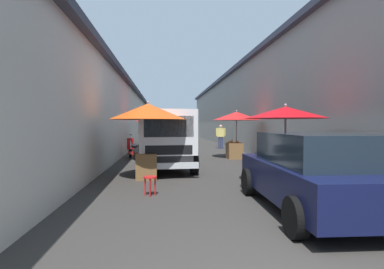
{
  "coord_description": "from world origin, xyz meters",
  "views": [
    {
      "loc": [
        -2.03,
        1.34,
        1.61
      ],
      "look_at": [
        9.57,
        0.24,
        1.23
      ],
      "focal_mm": 28.1,
      "sensor_mm": 36.0,
      "label": 1
    }
  ],
  "objects": [
    {
      "name": "parked_scooter",
      "position": [
        12.3,
        2.8,
        0.45
      ],
      "size": [
        1.65,
        0.65,
        1.14
      ],
      "color": "black",
      "rests_on": "ground"
    },
    {
      "name": "building_right_concrete",
      "position": [
        15.75,
        -6.88,
        2.71
      ],
      "size": [
        49.8,
        7.5,
        5.39
      ],
      "color": "gray",
      "rests_on": "ground"
    },
    {
      "name": "plastic_stool",
      "position": [
        4.8,
        1.65,
        0.33
      ],
      "size": [
        0.3,
        0.3,
        0.43
      ],
      "color": "red",
      "rests_on": "ground"
    },
    {
      "name": "vendor_by_crates",
      "position": [
        17.82,
        -2.48,
        0.92
      ],
      "size": [
        0.32,
        0.62,
        1.6
      ],
      "color": "navy",
      "rests_on": "ground"
    },
    {
      "name": "building_left_whitewash",
      "position": [
        15.75,
        6.88,
        2.09
      ],
      "size": [
        49.8,
        7.5,
        4.15
      ],
      "color": "beige",
      "rests_on": "ground"
    },
    {
      "name": "fruit_stall_near_left",
      "position": [
        12.01,
        -2.1,
        1.74
      ],
      "size": [
        2.28,
        2.28,
        2.3
      ],
      "color": "#9E9EA3",
      "rests_on": "ground"
    },
    {
      "name": "hatchback_car",
      "position": [
        3.27,
        -1.41,
        0.74
      ],
      "size": [
        3.96,
        2.02,
        1.45
      ],
      "color": "#0F1438",
      "rests_on": "ground"
    },
    {
      "name": "fruit_stall_mid_lane",
      "position": [
        5.62,
        -1.89,
        1.56
      ],
      "size": [
        2.15,
        2.15,
        2.16
      ],
      "color": "#9E9EA3",
      "rests_on": "ground"
    },
    {
      "name": "ground",
      "position": [
        13.5,
        0.0,
        0.0
      ],
      "size": [
        90.0,
        90.0,
        0.0
      ],
      "primitive_type": "plane",
      "color": "#33302D"
    },
    {
      "name": "fruit_stall_near_right",
      "position": [
        6.92,
        1.8,
        1.76
      ],
      "size": [
        2.26,
        2.26,
        2.31
      ],
      "color": "#9E9EA3",
      "rests_on": "ground"
    },
    {
      "name": "fruit_stall_far_left",
      "position": [
        14.24,
        1.78,
        1.77
      ],
      "size": [
        2.14,
        2.14,
        2.32
      ],
      "color": "#9E9EA3",
      "rests_on": "ground"
    },
    {
      "name": "delivery_truck",
      "position": [
        8.28,
        1.27,
        1.04
      ],
      "size": [
        5.01,
        2.19,
        2.08
      ],
      "color": "black",
      "rests_on": "ground"
    }
  ]
}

